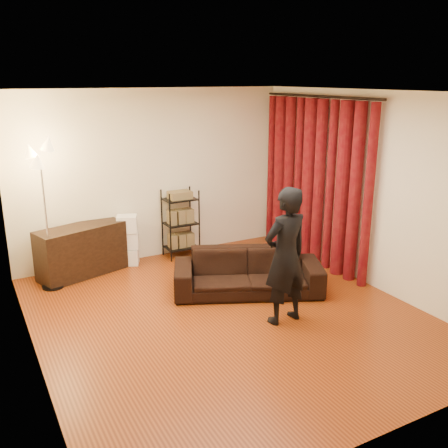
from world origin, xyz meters
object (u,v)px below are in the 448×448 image
person (285,256)px  storage_boxes (128,240)px  floor_lamp (46,218)px  sofa (248,272)px  media_cabinet (82,251)px  wire_shelf (181,223)px

person → storage_boxes: bearing=-74.3°
floor_lamp → sofa: bearing=-31.5°
sofa → storage_boxes: size_ratio=2.49×
media_cabinet → person: bearing=-73.1°
wire_shelf → sofa: bearing=-62.9°
sofa → storage_boxes: (-1.11, 1.81, 0.11)m
sofa → media_cabinet: media_cabinet is taller
wire_shelf → media_cabinet: bearing=-158.3°
media_cabinet → storage_boxes: 0.74m
person → wire_shelf: bearing=-91.8°
media_cabinet → wire_shelf: size_ratio=1.15×
media_cabinet → storage_boxes: size_ratio=1.60×
sofa → floor_lamp: floor_lamp is taller
media_cabinet → wire_shelf: (1.63, 0.05, 0.18)m
floor_lamp → media_cabinet: bearing=30.1°
sofa → person: bearing=-68.6°
media_cabinet → floor_lamp: 0.85m
media_cabinet → wire_shelf: bearing=-15.5°
storage_boxes → person: bearing=-68.8°
sofa → media_cabinet: bearing=161.5°
sofa → storage_boxes: bearing=146.1°
media_cabinet → storage_boxes: storage_boxes is taller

